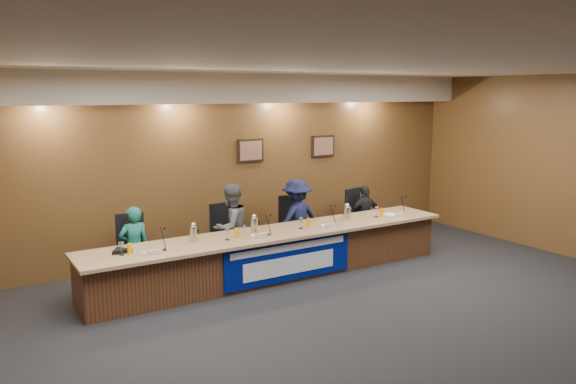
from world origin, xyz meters
The scene contains 40 objects.
floor centered at (0.00, 0.00, 0.00)m, with size 10.00×10.00×0.00m, color black.
ceiling centered at (0.00, 0.00, 3.20)m, with size 10.00×8.00×0.04m, color silver.
wall_back centered at (0.00, 4.00, 1.60)m, with size 10.00×0.04×3.20m, color brown.
soffit centered at (0.00, 3.75, 2.95)m, with size 10.00×0.50×0.50m, color beige.
dais_body centered at (0.00, 2.40, 0.35)m, with size 6.00×0.80×0.70m, color #4A2916.
dais_top centered at (0.00, 2.35, 0.72)m, with size 6.10×0.95×0.05m, color #A07A55.
banner centered at (0.00, 1.99, 0.38)m, with size 2.20×0.02×0.65m, color #010F6B.
banner_text_upper centered at (0.00, 1.97, 0.58)m, with size 2.00×0.01×0.10m, color silver.
banner_text_lower centered at (0.00, 1.97, 0.30)m, with size 1.60×0.01×0.28m, color silver.
wall_photo_left centered at (0.40, 3.97, 1.85)m, with size 0.52×0.04×0.42m, color black.
wall_photo_right centered at (2.00, 3.97, 1.85)m, with size 0.52×0.04×0.42m, color black.
panelist_a centered at (-2.04, 3.07, 0.62)m, with size 0.45×0.30×1.24m, color #156156.
panelist_b centered at (-0.45, 3.07, 0.72)m, with size 0.70×0.54×1.44m, color #505055.
panelist_c centered at (0.82, 3.07, 0.70)m, with size 0.91×0.52×1.41m, color #0F1434.
panelist_d centered at (2.35, 3.07, 0.58)m, with size 0.68×0.28×1.16m, color black.
office_chair_a centered at (-2.04, 3.17, 0.48)m, with size 0.48×0.48×0.08m, color black.
office_chair_b centered at (-0.45, 3.17, 0.48)m, with size 0.48×0.48×0.08m, color black.
office_chair_c centered at (0.82, 3.17, 0.48)m, with size 0.48×0.48×0.08m, color black.
office_chair_d centered at (2.35, 3.17, 0.48)m, with size 0.48×0.48×0.08m, color black.
nameplate_a centered at (-2.06, 2.09, 0.80)m, with size 0.24×0.06×0.09m, color white.
microphone_a centered at (-1.88, 2.25, 0.76)m, with size 0.07×0.07×0.02m, color black.
juice_glass_a centered at (-2.32, 2.29, 0.82)m, with size 0.06×0.06×0.15m, color #F89700.
water_glass_a centered at (-2.43, 2.31, 0.84)m, with size 0.08×0.08×0.18m, color silver.
nameplate_b centered at (-0.41, 2.13, 0.80)m, with size 0.24×0.06×0.09m, color white.
microphone_b centered at (-0.25, 2.22, 0.76)m, with size 0.07×0.07×0.02m, color black.
juice_glass_b centered at (-0.72, 2.32, 0.82)m, with size 0.06×0.06×0.15m, color #F89700.
water_glass_b centered at (-0.89, 2.28, 0.84)m, with size 0.08×0.08×0.18m, color silver.
nameplate_c centered at (0.84, 2.12, 0.80)m, with size 0.24×0.06×0.09m, color white.
microphone_c centered at (0.99, 2.27, 0.76)m, with size 0.07×0.07×0.02m, color black.
juice_glass_c centered at (0.55, 2.30, 0.82)m, with size 0.06×0.06×0.15m, color #F89700.
water_glass_c centered at (0.41, 2.30, 0.84)m, with size 0.08×0.08×0.18m, color silver.
nameplate_d centered at (2.35, 2.13, 0.80)m, with size 0.24×0.06×0.09m, color white.
microphone_d centered at (2.51, 2.26, 0.76)m, with size 0.07×0.07×0.02m, color black.
juice_glass_d centered at (2.08, 2.29, 0.82)m, with size 0.06×0.06×0.15m, color #F89700.
water_glass_d centered at (1.97, 2.31, 0.84)m, with size 0.08×0.08×0.18m, color silver.
carafe_left centered at (-1.35, 2.46, 0.86)m, with size 0.11×0.11×0.23m, color silver.
carafe_mid centered at (-0.36, 2.44, 0.87)m, with size 0.11×0.11×0.24m, color silver.
carafe_right centered at (1.41, 2.42, 0.86)m, with size 0.13×0.13×0.22m, color silver.
speakerphone centered at (-2.40, 2.45, 0.78)m, with size 0.32×0.32×0.05m, color black.
paper_stack centered at (2.33, 2.33, 0.75)m, with size 0.22×0.30×0.01m, color white.
Camera 1 is at (-4.32, -4.97, 2.88)m, focal length 35.00 mm.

